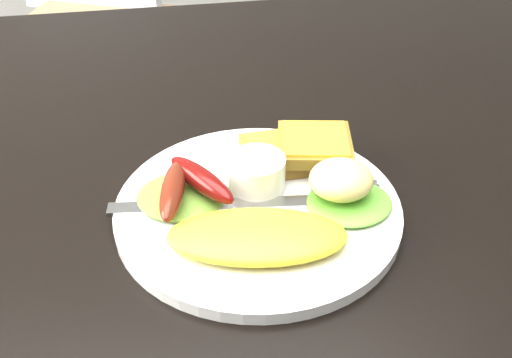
% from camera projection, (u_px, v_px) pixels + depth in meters
% --- Properties ---
extents(dining_table, '(1.20, 0.80, 0.04)m').
position_uv_depth(dining_table, '(267.00, 147.00, 0.67)').
color(dining_table, black).
rests_on(dining_table, ground).
extents(dining_chair, '(0.55, 0.55, 0.05)m').
position_uv_depth(dining_chair, '(91.00, 36.00, 1.61)').
color(dining_chair, tan).
rests_on(dining_chair, ground).
extents(plate, '(0.26, 0.26, 0.01)m').
position_uv_depth(plate, '(258.00, 209.00, 0.54)').
color(plate, white).
rests_on(plate, dining_table).
extents(lettuce_left, '(0.09, 0.08, 0.01)m').
position_uv_depth(lettuce_left, '(183.00, 196.00, 0.54)').
color(lettuce_left, '#578729').
rests_on(lettuce_left, plate).
extents(lettuce_right, '(0.08, 0.08, 0.01)m').
position_uv_depth(lettuce_right, '(349.00, 203.00, 0.53)').
color(lettuce_right, '#539B34').
rests_on(lettuce_right, plate).
extents(omelette, '(0.16, 0.09, 0.02)m').
position_uv_depth(omelette, '(257.00, 236.00, 0.48)').
color(omelette, '#FEF848').
rests_on(omelette, plate).
extents(sausage_a, '(0.04, 0.09, 0.02)m').
position_uv_depth(sausage_a, '(173.00, 190.00, 0.52)').
color(sausage_a, maroon).
rests_on(sausage_a, lettuce_left).
extents(sausage_b, '(0.06, 0.08, 0.02)m').
position_uv_depth(sausage_b, '(201.00, 179.00, 0.53)').
color(sausage_b, '#5C0606').
rests_on(sausage_b, lettuce_left).
extents(ramekin, '(0.05, 0.05, 0.03)m').
position_uv_depth(ramekin, '(257.00, 173.00, 0.54)').
color(ramekin, white).
rests_on(ramekin, plate).
extents(toast_a, '(0.08, 0.08, 0.01)m').
position_uv_depth(toast_a, '(282.00, 154.00, 0.59)').
color(toast_a, olive).
rests_on(toast_a, plate).
extents(toast_b, '(0.08, 0.08, 0.01)m').
position_uv_depth(toast_b, '(315.00, 145.00, 0.58)').
color(toast_b, olive).
rests_on(toast_b, toast_a).
extents(potato_salad, '(0.06, 0.06, 0.03)m').
position_uv_depth(potato_salad, '(341.00, 180.00, 0.52)').
color(potato_salad, '#F0F1A5').
rests_on(potato_salad, lettuce_right).
extents(fork, '(0.18, 0.03, 0.00)m').
position_uv_depth(fork, '(212.00, 206.00, 0.53)').
color(fork, '#ADAFB7').
rests_on(fork, plate).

